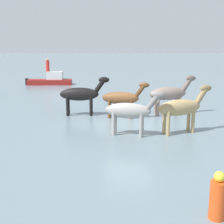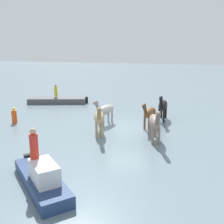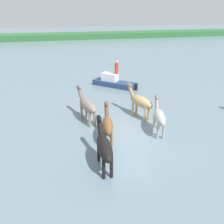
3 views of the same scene
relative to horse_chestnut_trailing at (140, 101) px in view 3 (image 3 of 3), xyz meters
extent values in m
plane|color=slate|center=(-1.27, -2.02, -1.12)|extent=(159.02, 159.02, 0.00)
cube|color=#2D6033|center=(-1.27, 42.56, -1.12)|extent=(143.12, 6.00, 2.40)
ellipsoid|color=tan|center=(0.04, -0.09, 0.01)|extent=(1.33, 2.13, 0.69)
cylinder|color=tan|center=(-0.35, 0.42, -0.56)|extent=(0.15, 0.15, 1.13)
cylinder|color=tan|center=(-0.04, 0.54, -0.56)|extent=(0.15, 0.15, 1.13)
cylinder|color=tan|center=(0.11, -0.72, -0.56)|extent=(0.15, 0.15, 1.13)
cylinder|color=tan|center=(0.42, -0.60, -0.56)|extent=(0.15, 0.15, 1.13)
cylinder|color=olive|center=(-0.37, 0.92, 0.46)|extent=(0.45, 0.67, 0.75)
ellipsoid|color=olive|center=(-0.45, 1.12, 0.77)|extent=(0.43, 0.61, 0.30)
ellipsoid|color=brown|center=(-2.67, -2.55, -0.09)|extent=(0.82, 1.94, 0.63)
cylinder|color=brown|center=(-2.74, -1.97, -0.60)|extent=(0.14, 0.14, 1.04)
cylinder|color=brown|center=(-2.44, -2.02, -0.60)|extent=(0.14, 0.14, 1.04)
cylinder|color=brown|center=(-2.90, -3.09, -0.60)|extent=(0.14, 0.14, 1.04)
cylinder|color=brown|center=(-2.60, -3.13, -0.60)|extent=(0.14, 0.14, 1.04)
cylinder|color=#50311A|center=(-2.53, -1.57, 0.32)|extent=(0.30, 0.60, 0.69)
ellipsoid|color=#50311A|center=(-2.50, -1.37, 0.61)|extent=(0.29, 0.54, 0.28)
ellipsoid|color=#9E9993|center=(0.37, -2.28, -0.06)|extent=(0.97, 2.01, 0.65)
cylinder|color=#9E9993|center=(0.35, -1.68, -0.59)|extent=(0.14, 0.14, 1.07)
cylinder|color=#9E9993|center=(0.65, -1.75, -0.59)|extent=(0.14, 0.14, 1.07)
cylinder|color=#9E9993|center=(0.10, -2.81, -0.59)|extent=(0.14, 0.14, 1.07)
cylinder|color=#9E9993|center=(0.40, -2.88, -0.59)|extent=(0.14, 0.14, 1.07)
cylinder|color=slate|center=(0.59, -1.28, 0.36)|extent=(0.34, 0.62, 0.71)
ellipsoid|color=slate|center=(0.64, -1.08, 0.65)|extent=(0.33, 0.56, 0.28)
ellipsoid|color=gray|center=(-3.42, -0.02, 0.03)|extent=(1.20, 2.17, 0.70)
cylinder|color=gray|center=(-3.76, 0.53, -0.55)|extent=(0.15, 0.15, 1.15)
cylinder|color=gray|center=(-3.44, 0.63, -0.55)|extent=(0.15, 0.15, 1.15)
cylinder|color=gray|center=(-3.40, -0.67, -0.55)|extent=(0.15, 0.15, 1.15)
cylinder|color=gray|center=(-3.07, -0.57, -0.55)|extent=(0.15, 0.15, 1.15)
cylinder|color=#63544C|center=(-3.74, 1.04, 0.48)|extent=(0.42, 0.68, 0.77)
ellipsoid|color=#63544C|center=(-3.80, 1.25, 0.80)|extent=(0.40, 0.62, 0.31)
ellipsoid|color=black|center=(-3.25, -4.72, 0.01)|extent=(0.62, 2.06, 0.69)
cylinder|color=black|center=(-3.41, -4.10, -0.55)|extent=(0.15, 0.15, 1.14)
cylinder|color=black|center=(-3.08, -4.10, -0.55)|extent=(0.15, 0.15, 1.14)
cylinder|color=black|center=(-3.41, -5.34, -0.55)|extent=(0.15, 0.15, 1.14)
cylinder|color=black|center=(-3.08, -5.34, -0.55)|extent=(0.15, 0.15, 1.14)
cylinder|color=black|center=(-3.25, -3.63, 0.46)|extent=(0.24, 0.63, 0.76)
ellipsoid|color=black|center=(-3.25, -3.41, 0.77)|extent=(0.24, 0.56, 0.30)
cube|color=navy|center=(-0.17, 6.60, -0.96)|extent=(3.83, 3.52, 0.62)
cube|color=silver|center=(-0.54, 6.92, -0.30)|extent=(1.63, 1.56, 0.70)
cube|color=black|center=(1.45, 5.21, -0.89)|extent=(0.36, 0.37, 0.67)
cylinder|color=red|center=(0.02, 6.63, 0.52)|extent=(0.32, 0.32, 0.95)
sphere|color=tan|center=(0.02, 6.63, 1.12)|extent=(0.24, 0.24, 0.24)
camera|label=1|loc=(13.18, -2.79, 2.83)|focal=50.71mm
camera|label=2|loc=(-5.67, 14.40, 4.06)|focal=41.85mm
camera|label=3|loc=(-4.70, -12.77, 5.54)|focal=36.10mm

